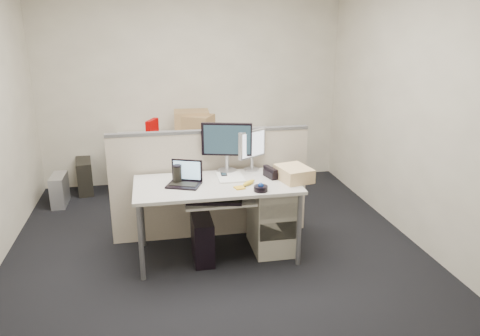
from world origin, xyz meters
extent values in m
cube|color=black|center=(0.00, 0.00, -0.01)|extent=(4.00, 4.50, 0.01)
cube|color=beige|center=(0.00, 2.25, 1.35)|extent=(4.00, 0.02, 2.70)
cube|color=beige|center=(0.00, -2.25, 1.35)|extent=(4.00, 0.02, 2.70)
cube|color=beige|center=(2.00, 0.00, 1.35)|extent=(0.02, 4.50, 2.70)
cube|color=beige|center=(0.00, 0.00, 0.71)|extent=(1.50, 0.75, 0.03)
cylinder|color=slate|center=(-0.70, -0.33, 0.35)|extent=(0.04, 0.04, 0.70)
cylinder|color=slate|center=(-0.70, 0.33, 0.35)|extent=(0.04, 0.04, 0.70)
cylinder|color=slate|center=(0.70, -0.33, 0.35)|extent=(0.04, 0.04, 0.70)
cylinder|color=slate|center=(0.70, 0.33, 0.35)|extent=(0.04, 0.04, 0.70)
cube|color=beige|center=(0.00, -0.18, 0.62)|extent=(0.62, 0.32, 0.02)
cube|color=#B7B2A0|center=(0.55, 0.05, 0.33)|extent=(0.40, 0.55, 0.65)
cube|color=beige|center=(0.00, 0.45, 0.55)|extent=(2.00, 0.06, 1.10)
cube|color=#B7B2A0|center=(0.00, 1.93, 0.36)|extent=(2.00, 0.60, 0.72)
cube|color=black|center=(0.15, 0.32, 0.97)|extent=(0.52, 0.31, 0.49)
cube|color=#B7B7BC|center=(0.40, 0.32, 0.93)|extent=(0.36, 0.31, 0.40)
cube|color=black|center=(-0.30, -0.02, 0.84)|extent=(0.35, 0.31, 0.22)
cylinder|color=black|center=(0.35, -0.28, 0.75)|extent=(0.13, 0.13, 0.05)
cube|color=black|center=(0.60, 0.08, 0.77)|extent=(0.26, 0.23, 0.07)
cube|color=silver|center=(0.15, 0.12, 0.74)|extent=(0.24, 0.31, 0.01)
cube|color=gold|center=(0.18, -0.18, 0.74)|extent=(0.10, 0.10, 0.01)
cylinder|color=black|center=(-0.35, 0.06, 0.81)|extent=(0.08, 0.08, 0.16)
ellipsoid|color=yellow|center=(0.28, -0.10, 0.75)|extent=(0.16, 0.15, 0.04)
cube|color=black|center=(0.10, 0.20, 0.74)|extent=(0.07, 0.11, 0.01)
cube|color=beige|center=(0.72, -0.05, 0.79)|extent=(0.33, 0.38, 0.13)
cube|color=black|center=(-0.05, -0.22, 0.64)|extent=(0.51, 0.27, 0.03)
cube|color=black|center=(-0.15, -0.05, 0.21)|extent=(0.18, 0.45, 0.42)
cube|color=black|center=(-1.45, 2.03, 0.22)|extent=(0.24, 0.48, 0.43)
cube|color=#B7B7BC|center=(-1.70, 1.63, 0.19)|extent=(0.17, 0.40, 0.37)
cube|color=#996C45|center=(-0.05, 1.90, 0.88)|extent=(0.46, 0.35, 0.33)
cube|color=#996C45|center=(0.00, 1.81, 0.86)|extent=(0.50, 0.47, 0.29)
cube|color=#B30000|center=(-0.55, 1.83, 0.84)|extent=(0.17, 0.27, 0.25)
camera|label=1|loc=(-0.55, -4.01, 2.16)|focal=35.00mm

